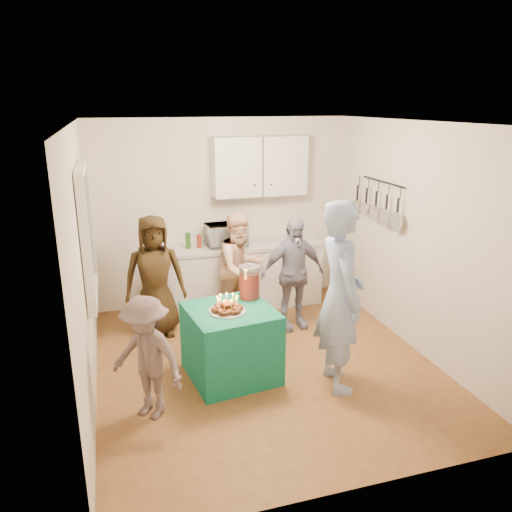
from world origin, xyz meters
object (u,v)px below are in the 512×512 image
object	(u,v)px
punch_jar	(249,283)
woman_back_left	(155,276)
microwave	(226,235)
party_table	(231,343)
woman_back_right	(293,274)
child_near_left	(147,358)
counter	(242,276)
man_birthday	(340,297)
woman_back_center	(241,268)

from	to	relation	value
punch_jar	woman_back_left	distance (m)	1.37
microwave	punch_jar	distance (m)	1.60
party_table	punch_jar	world-z (taller)	punch_jar
woman_back_right	microwave	bearing A→B (deg)	121.89
child_near_left	microwave	bearing A→B (deg)	104.39
woman_back_left	child_near_left	distance (m)	1.75
counter	child_near_left	distance (m)	2.76
man_birthday	woman_back_left	xyz separation A→B (m)	(-1.64, 1.73, -0.21)
man_birthday	woman_back_center	bearing A→B (deg)	22.03
child_near_left	woman_back_left	bearing A→B (deg)	125.36
party_table	woman_back_right	distance (m)	1.45
woman_back_left	woman_back_center	world-z (taller)	woman_back_left
microwave	child_near_left	bearing A→B (deg)	-123.92
woman_back_center	punch_jar	bearing A→B (deg)	-123.84
woman_back_left	woman_back_center	xyz separation A→B (m)	(1.10, 0.07, -0.02)
counter	party_table	xyz separation A→B (m)	(-0.62, -1.84, -0.05)
counter	party_table	size ratio (longest dim) A/B	2.59
woman_back_left	man_birthday	bearing A→B (deg)	-46.85
counter	microwave	bearing A→B (deg)	180.00
punch_jar	woman_back_left	world-z (taller)	woman_back_left
woman_back_left	woman_back_right	bearing A→B (deg)	-10.66
child_near_left	woman_back_center	bearing A→B (deg)	96.51
party_table	punch_jar	xyz separation A→B (m)	(0.28, 0.25, 0.55)
punch_jar	woman_back_left	bearing A→B (deg)	132.37
punch_jar	party_table	bearing A→B (deg)	-137.70
woman_back_right	woman_back_center	bearing A→B (deg)	142.97
woman_back_right	child_near_left	distance (m)	2.40
counter	woman_back_center	xyz separation A→B (m)	(-0.16, -0.51, 0.30)
woman_back_center	child_near_left	world-z (taller)	woman_back_center
counter	microwave	xyz separation A→B (m)	(-0.22, 0.00, 0.63)
party_table	child_near_left	size ratio (longest dim) A/B	0.72
party_table	child_near_left	bearing A→B (deg)	-152.22
woman_back_center	child_near_left	size ratio (longest dim) A/B	1.25
man_birthday	punch_jar	bearing A→B (deg)	50.44
party_table	man_birthday	distance (m)	1.25
microwave	woman_back_left	distance (m)	1.23
counter	child_near_left	world-z (taller)	child_near_left
punch_jar	counter	bearing A→B (deg)	77.74
microwave	punch_jar	xyz separation A→B (m)	(-0.12, -1.59, -0.13)
man_birthday	party_table	bearing A→B (deg)	70.24
punch_jar	woman_back_right	world-z (taller)	woman_back_right
party_table	man_birthday	bearing A→B (deg)	-25.25
woman_back_left	child_near_left	bearing A→B (deg)	-98.50
counter	child_near_left	bearing A→B (deg)	-123.22
microwave	party_table	size ratio (longest dim) A/B	0.63
woman_back_right	counter	bearing A→B (deg)	111.26
man_birthday	child_near_left	xyz separation A→B (m)	(-1.88, 0.00, -0.37)
woman_back_left	punch_jar	bearing A→B (deg)	-47.95
counter	child_near_left	size ratio (longest dim) A/B	1.87
party_table	punch_jar	size ratio (longest dim) A/B	2.50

